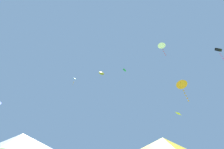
% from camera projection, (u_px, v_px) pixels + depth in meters
% --- Properties ---
extents(canopy_tent_white, '(3.22, 3.22, 3.44)m').
position_uv_depth(canopy_tent_white, '(21.00, 142.00, 10.65)').
color(canopy_tent_white, '#9E9EA3').
rests_on(canopy_tent_white, ground).
extents(canopy_tent_yellow, '(3.15, 3.15, 3.37)m').
position_uv_depth(canopy_tent_yellow, '(164.00, 145.00, 11.96)').
color(canopy_tent_yellow, '#9E9EA3').
rests_on(canopy_tent_yellow, ground).
extents(kite_green_box, '(0.76, 0.54, 0.78)m').
position_uv_depth(kite_green_box, '(124.00, 70.00, 38.13)').
color(kite_green_box, green).
extents(kite_yellow_delta, '(1.47, 1.13, 1.22)m').
position_uv_depth(kite_yellow_delta, '(102.00, 73.00, 38.39)').
color(kite_yellow_delta, yellow).
extents(kite_cyan_diamond, '(0.92, 0.90, 1.56)m').
position_uv_depth(kite_cyan_diamond, '(75.00, 79.00, 30.89)').
color(kite_cyan_diamond, '#2DB7CC').
extents(kite_white_delta, '(1.44, 1.43, 2.08)m').
position_uv_depth(kite_white_delta, '(162.00, 46.00, 25.05)').
color(kite_white_delta, white).
extents(kite_yellow_diamond, '(1.01, 0.81, 0.63)m').
position_uv_depth(kite_yellow_diamond, '(179.00, 113.00, 34.67)').
color(kite_yellow_diamond, yellow).
extents(kite_black_box, '(0.49, 0.80, 1.83)m').
position_uv_depth(kite_black_box, '(218.00, 50.00, 19.43)').
color(kite_black_box, black).
extents(kite_orange_delta, '(1.77, 1.63, 3.16)m').
position_uv_depth(kite_orange_delta, '(182.00, 85.00, 24.72)').
color(kite_orange_delta, orange).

